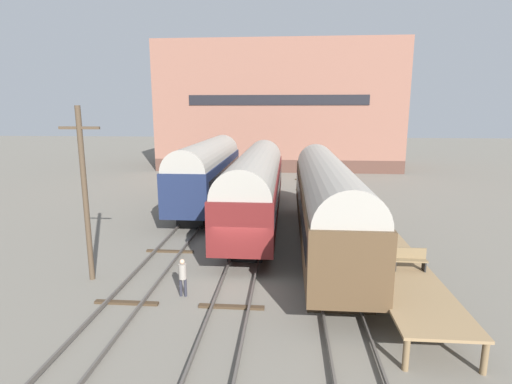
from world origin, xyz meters
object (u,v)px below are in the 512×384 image
(train_car_navy, at_px, (208,170))
(train_car_brown, at_px, (326,197))
(train_car_maroon, at_px, (256,182))
(utility_pole, at_px, (85,192))
(person_worker, at_px, (183,274))
(bench, at_px, (409,258))

(train_car_navy, bearing_deg, train_car_brown, -48.00)
(train_car_brown, height_order, train_car_navy, train_car_navy)
(train_car_maroon, xyz_separation_m, utility_pole, (-6.78, -9.89, 1.22))
(person_worker, distance_m, utility_pole, 5.74)
(train_car_navy, distance_m, train_car_maroon, 6.32)
(train_car_brown, xyz_separation_m, person_worker, (-6.40, -6.50, -1.96))
(train_car_maroon, height_order, bench, train_car_maroon)
(train_car_brown, height_order, person_worker, train_car_brown)
(train_car_brown, distance_m, person_worker, 9.33)
(person_worker, bearing_deg, train_car_maroon, 79.19)
(train_car_brown, relative_size, bench, 13.10)
(train_car_brown, bearing_deg, person_worker, -134.56)
(train_car_navy, xyz_separation_m, person_worker, (2.10, -15.94, -2.03))
(train_car_maroon, height_order, person_worker, train_car_maroon)
(utility_pole, bearing_deg, person_worker, -16.43)
(train_car_navy, relative_size, train_car_maroon, 0.84)
(person_worker, bearing_deg, utility_pole, 163.57)
(train_car_navy, height_order, utility_pole, utility_pole)
(train_car_brown, bearing_deg, utility_pole, -155.06)
(train_car_navy, bearing_deg, train_car_maroon, -47.77)
(train_car_navy, xyz_separation_m, bench, (11.44, -15.08, -1.37))
(train_car_brown, bearing_deg, train_car_maroon, 131.77)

